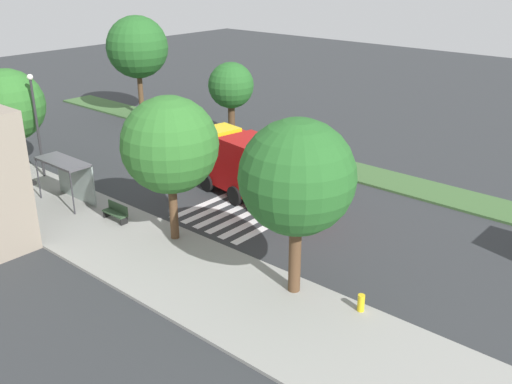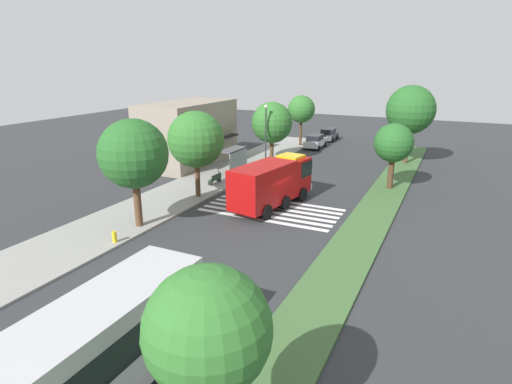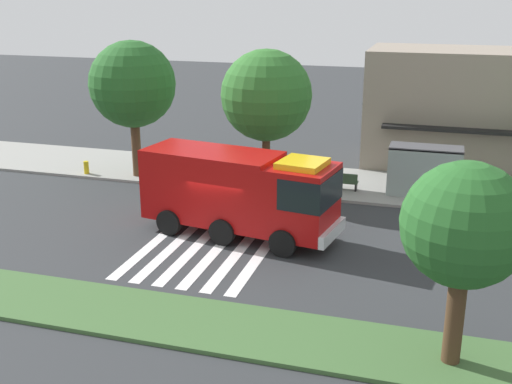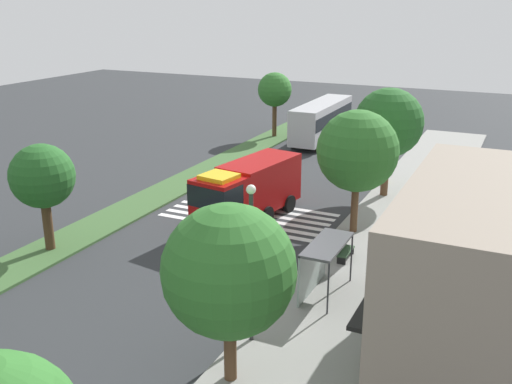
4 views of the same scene
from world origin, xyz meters
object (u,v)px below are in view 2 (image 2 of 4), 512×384
Objects in this scene: sidewalk_tree_far_west at (133,154)px; median_tree_west at (394,143)px; sidewalk_tree_east at (301,109)px; median_tree_center at (411,110)px; median_tree_far_west at (208,331)px; transit_bus at (70,367)px; bus_stop_shelter at (236,156)px; fire_hydrant at (114,237)px; fire_truck at (274,181)px; parked_car_west at (315,141)px; bench_near_shelter at (215,179)px; sidewalk_tree_west at (196,140)px; parked_car_mid at (329,134)px; street_lamp at (266,130)px; sidewalk_tree_center at (272,123)px.

sidewalk_tree_far_west is 21.68m from median_tree_west.
median_tree_center is at bearing -109.21° from sidewalk_tree_east.
median_tree_far_west is (-13.44, -13.95, -0.51)m from sidewalk_tree_far_west.
sidewalk_tree_east reaches higher than transit_bus.
fire_hydrant is (-18.00, -1.17, -1.40)m from bus_stop_shelter.
fire_truck reaches higher than parked_car_west.
sidewalk_tree_east is at bearing 70.79° from median_tree_center.
sidewalk_tree_west is at bearing -170.55° from bench_near_shelter.
median_tree_far_west is 40.66m from median_tree_center.
median_tree_west is 10.78m from median_tree_center.
parked_car_west is at bearing -7.90° from bench_near_shelter.
fire_truck is at bearing -112.81° from bench_near_shelter.
bus_stop_shelter is 17.19m from sidewalk_tree_east.
sidewalk_tree_west is 1.23× the size of median_tree_west.
sidewalk_tree_west is (-7.83, -0.67, 2.98)m from bus_stop_shelter.
median_tree_west is at bearing -153.60° from parked_car_mid.
fire_truck is 10.84m from sidewalk_tree_far_west.
bus_stop_shelter is 19.37m from median_tree_center.
street_lamp is at bearing -165.32° from transit_bus.
sidewalk_tree_east reaches higher than median_tree_west.
fire_hydrant is (-2.87, -0.50, -4.61)m from sidewalk_tree_far_west.
parked_car_west is at bearing -171.19° from transit_bus.
median_tree_center is at bearing -27.15° from sidewalk_tree_far_west.
sidewalk_tree_center is (14.35, 6.42, 2.27)m from fire_truck.
parked_car_mid is 0.73× the size of sidewalk_tree_east.
sidewalk_tree_far_west is 5.45m from fire_hydrant.
fire_hydrant is (-22.85, -0.10, -3.39)m from street_lamp.
median_tree_center is at bearing -35.03° from sidewalk_tree_west.
median_tree_center reaches higher than sidewalk_tree_far_west.
sidewalk_tree_west is 24.99m from median_tree_far_west.
median_tree_far_west is (0.38, -4.65, 2.42)m from transit_bus.
fire_truck reaches higher than parked_car_mid.
parked_car_mid is at bearing -172.22° from transit_bus.
median_tree_west is (30.38, -4.65, 1.96)m from transit_bus.
transit_bus is at bearing 173.53° from median_tree_center.
median_tree_center is (40.63, 0.00, 1.31)m from median_tree_far_west.
sidewalk_tree_far_west reaches higher than fire_truck.
median_tree_west is at bearing 171.22° from transit_bus.
median_tree_far_west is at bearing -128.15° from fire_hydrant.
parked_car_mid reaches higher than fire_hydrant.
fire_hydrant is (-40.51, 1.70, -0.39)m from parked_car_mid.
fire_truck is at bearing -152.99° from street_lamp.
fire_truck is at bearing 19.21° from median_tree_far_west.
transit_bus is 1.68× the size of sidewalk_tree_center.
parked_car_mid is 51.96m from transit_bus.
street_lamp is 20.02m from sidewalk_tree_far_west.
sidewalk_tree_far_west is (-11.13, -0.64, 4.50)m from bench_near_shelter.
bench_near_shelter is at bearing 4.65° from fire_hydrant.
transit_bus reaches higher than parked_car_west.
sidewalk_tree_center is 14.81m from median_tree_center.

